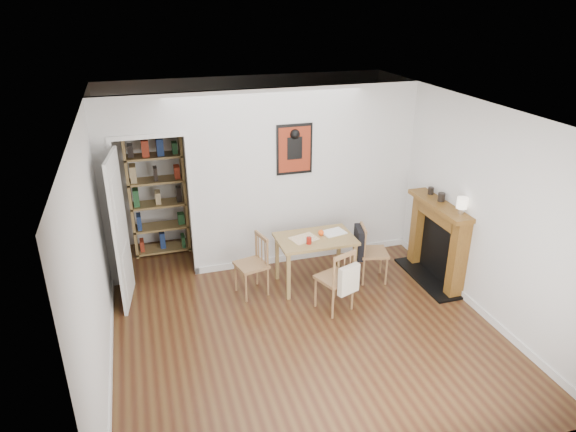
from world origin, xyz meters
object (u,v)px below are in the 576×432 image
object	(u,v)px
dining_table	(315,243)
chair_left	(251,266)
red_glass	(309,241)
orange_fruit	(321,233)
fireplace	(438,239)
chair_right	(372,252)
ceramic_jar_a	(441,197)
ceramic_jar_b	(431,191)
notebook	(334,232)
chair_front	(335,279)
mantel_lamp	(462,204)
bookshelf	(157,192)

from	to	relation	value
dining_table	chair_left	size ratio (longest dim) A/B	1.24
red_glass	orange_fruit	distance (m)	0.31
fireplace	chair_right	bearing A→B (deg)	165.20
dining_table	fireplace	world-z (taller)	fireplace
chair_left	ceramic_jar_a	world-z (taller)	ceramic_jar_a
fireplace	ceramic_jar_b	bearing A→B (deg)	87.83
red_glass	notebook	distance (m)	0.48
chair_front	mantel_lamp	xyz separation A→B (m)	(1.66, -0.08, 0.86)
dining_table	chair_right	size ratio (longest dim) A/B	1.26
red_glass	notebook	bearing A→B (deg)	26.24
ceramic_jar_b	dining_table	bearing A→B (deg)	179.54
chair_right	mantel_lamp	bearing A→B (deg)	-35.13
dining_table	chair_left	world-z (taller)	chair_left
dining_table	bookshelf	xyz separation A→B (m)	(-1.96, 1.64, 0.36)
chair_left	ceramic_jar_b	world-z (taller)	ceramic_jar_b
mantel_lamp	ceramic_jar_a	distance (m)	0.46
chair_left	notebook	xyz separation A→B (m)	(1.19, 0.06, 0.30)
fireplace	ceramic_jar_b	xyz separation A→B (m)	(0.01, 0.34, 0.59)
mantel_lamp	ceramic_jar_b	bearing A→B (deg)	89.68
fireplace	orange_fruit	distance (m)	1.64
chair_left	orange_fruit	size ratio (longest dim) A/B	10.65
bookshelf	red_glass	distance (m)	2.55
red_glass	chair_left	bearing A→B (deg)	168.30
chair_front	red_glass	size ratio (longest dim) A/B	9.45
notebook	chair_left	bearing A→B (deg)	-177.23
red_glass	ceramic_jar_a	distance (m)	1.90
ceramic_jar_a	notebook	bearing A→B (deg)	165.86
ceramic_jar_b	ceramic_jar_a	bearing A→B (deg)	-90.94
chair_right	red_glass	size ratio (longest dim) A/B	9.14
chair_front	orange_fruit	distance (m)	0.78
chair_right	orange_fruit	world-z (taller)	chair_right
notebook	ceramic_jar_b	distance (m)	1.49
chair_front	bookshelf	size ratio (longest dim) A/B	0.43
chair_left	red_glass	bearing A→B (deg)	-11.70
dining_table	chair_front	world-z (taller)	chair_front
ceramic_jar_a	ceramic_jar_b	xyz separation A→B (m)	(0.00, 0.27, -0.01)
chair_right	red_glass	xyz separation A→B (m)	(-0.95, -0.03, 0.33)
chair_right	chair_front	bearing A→B (deg)	-144.69
chair_left	red_glass	world-z (taller)	chair_left
bookshelf	mantel_lamp	xyz separation A→B (m)	(3.65, -2.38, 0.31)
bookshelf	red_glass	world-z (taller)	bookshelf
mantel_lamp	fireplace	bearing A→B (deg)	91.27
ceramic_jar_b	orange_fruit	bearing A→B (deg)	177.84
bookshelf	orange_fruit	xyz separation A→B (m)	(2.05, -1.59, -0.23)
chair_right	chair_front	world-z (taller)	chair_front
dining_table	mantel_lamp	size ratio (longest dim) A/B	4.74
orange_fruit	ceramic_jar_b	xyz separation A→B (m)	(1.60, -0.06, 0.46)
notebook	ceramic_jar_b	size ratio (longest dim) A/B	3.10
chair_left	chair_front	world-z (taller)	chair_front
chair_left	bookshelf	xyz separation A→B (m)	(-1.06, 1.63, 0.57)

